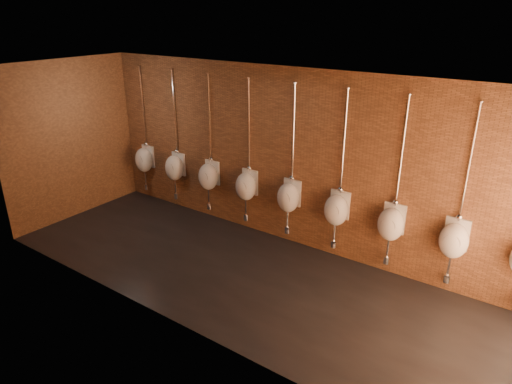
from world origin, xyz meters
TOP-DOWN VIEW (x-y plane):
  - ground at (0.00, 0.00)m, footprint 8.50×8.50m
  - room_shell at (0.00, 0.00)m, footprint 8.54×3.04m
  - urinal_0 at (-3.66, 1.35)m, footprint 0.43×0.37m
  - urinal_1 at (-2.72, 1.35)m, footprint 0.43×0.37m
  - urinal_2 at (-1.78, 1.35)m, footprint 0.43×0.37m
  - urinal_3 at (-0.84, 1.35)m, footprint 0.43×0.37m
  - urinal_4 at (0.11, 1.35)m, footprint 0.43×0.37m
  - urinal_5 at (1.05, 1.35)m, footprint 0.43×0.37m
  - urinal_6 at (1.99, 1.35)m, footprint 0.43×0.37m
  - urinal_7 at (2.93, 1.35)m, footprint 0.43×0.37m

SIDE VIEW (x-z plane):
  - ground at x=0.00m, z-range 0.00..0.00m
  - urinal_0 at x=-3.66m, z-range -0.41..2.31m
  - urinal_1 at x=-2.72m, z-range -0.41..2.31m
  - urinal_2 at x=-1.78m, z-range -0.41..2.31m
  - urinal_3 at x=-0.84m, z-range -0.41..2.31m
  - urinal_4 at x=0.11m, z-range -0.41..2.31m
  - urinal_5 at x=1.05m, z-range -0.41..2.31m
  - urinal_6 at x=1.99m, z-range -0.41..2.31m
  - urinal_7 at x=2.93m, z-range -0.41..2.31m
  - room_shell at x=0.00m, z-range 0.40..3.62m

